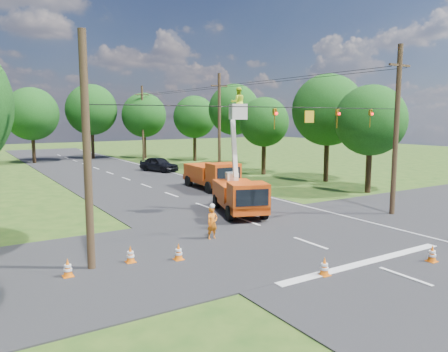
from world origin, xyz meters
TOP-DOWN VIEW (x-y plane):
  - ground at (0.00, 20.00)m, footprint 140.00×140.00m
  - road_main at (0.00, 20.00)m, footprint 12.00×100.00m
  - road_cross at (0.00, 2.00)m, footprint 56.00×10.00m
  - stop_bar at (0.00, -3.20)m, footprint 9.00×0.45m
  - edge_line at (5.60, 20.00)m, footprint 0.12×90.00m
  - bucket_truck at (0.76, 6.98)m, footprint 3.94×6.18m
  - second_truck at (3.90, 15.63)m, footprint 2.81×6.33m
  - ground_worker at (-3.44, 3.09)m, footprint 0.61×0.43m
  - distant_car at (5.00, 28.75)m, footprint 3.35×5.01m
  - traffic_cone_0 at (-2.41, -3.32)m, footprint 0.38×0.38m
  - traffic_cone_1 at (2.40, -4.51)m, footprint 0.38×0.38m
  - traffic_cone_2 at (2.00, 8.29)m, footprint 0.38×0.38m
  - traffic_cone_3 at (2.59, 10.81)m, footprint 0.38×0.38m
  - traffic_cone_4 at (-6.20, 1.13)m, footprint 0.38×0.38m
  - traffic_cone_5 at (-7.98, 1.86)m, footprint 0.38×0.38m
  - traffic_cone_6 at (-10.48, 1.56)m, footprint 0.38×0.38m
  - traffic_cone_7 at (5.26, 16.84)m, footprint 0.38×0.38m
  - pole_right_near at (8.50, 2.00)m, footprint 1.80×0.30m
  - pole_right_mid at (8.50, 22.00)m, footprint 1.80×0.30m
  - pole_right_far at (8.50, 42.00)m, footprint 1.80×0.30m
  - pole_left at (-9.50, 2.00)m, footprint 0.30×0.30m
  - signal_span at (2.23, 1.99)m, footprint 18.00×0.29m
  - tree_right_a at (13.50, 8.00)m, footprint 5.40×5.40m
  - tree_right_b at (15.00, 14.00)m, footprint 6.40×6.40m
  - tree_right_c at (13.20, 21.00)m, footprint 5.00×5.00m
  - tree_right_d at (14.80, 29.00)m, footprint 6.00×6.00m
  - tree_right_e at (13.80, 37.00)m, footprint 5.60×5.60m
  - tree_far_a at (-5.00, 45.00)m, footprint 6.60×6.60m
  - tree_far_b at (3.00, 47.00)m, footprint 7.00×7.00m
  - tree_far_c at (9.50, 44.00)m, footprint 6.20×6.20m

SIDE VIEW (x-z plane):
  - ground at x=0.00m, z-range 0.00..0.00m
  - road_main at x=0.00m, z-range -0.03..0.03m
  - road_cross at x=0.00m, z-range -0.04..0.04m
  - stop_bar at x=0.00m, z-range -0.01..0.01m
  - edge_line at x=5.60m, z-range -0.01..0.01m
  - traffic_cone_0 at x=-2.41m, z-range 0.00..0.71m
  - traffic_cone_1 at x=2.40m, z-range 0.00..0.71m
  - traffic_cone_2 at x=2.00m, z-range 0.00..0.71m
  - traffic_cone_3 at x=2.59m, z-range 0.00..0.71m
  - traffic_cone_4 at x=-6.20m, z-range 0.00..0.71m
  - traffic_cone_5 at x=-7.98m, z-range 0.00..0.71m
  - traffic_cone_6 at x=-10.48m, z-range 0.00..0.71m
  - traffic_cone_7 at x=5.26m, z-range 0.00..0.71m
  - distant_car at x=5.00m, z-range 0.00..1.58m
  - ground_worker at x=-3.44m, z-range 0.00..1.60m
  - second_truck at x=3.90m, z-range 0.05..2.36m
  - bucket_truck at x=0.76m, z-range -2.16..5.42m
  - pole_left at x=-9.50m, z-range 0.00..9.00m
  - pole_right_near at x=8.50m, z-range 0.11..10.11m
  - pole_right_mid at x=8.50m, z-range 0.11..10.11m
  - pole_right_far at x=8.50m, z-range 0.11..10.11m
  - tree_right_c at x=13.20m, z-range 1.40..9.23m
  - tree_right_a at x=13.50m, z-range 1.42..9.70m
  - tree_right_e at x=13.80m, z-range 1.50..10.12m
  - signal_span at x=2.23m, z-range 5.34..6.41m
  - tree_far_c at x=9.50m, z-range 1.47..10.65m
  - tree_far_a at x=-5.00m, z-range 1.44..10.94m
  - tree_right_b at x=15.00m, z-range 1.61..11.26m
  - tree_right_d at x=14.80m, z-range 1.83..11.53m
  - tree_far_b at x=3.00m, z-range 1.65..11.97m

